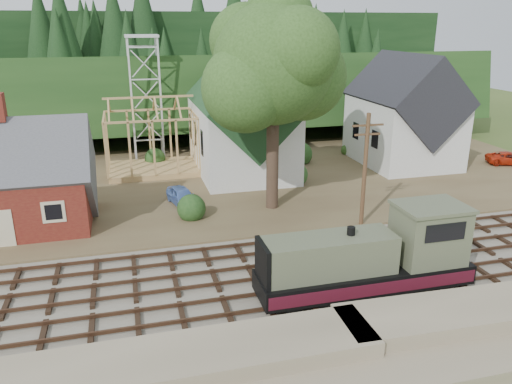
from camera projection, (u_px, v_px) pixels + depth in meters
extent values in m
plane|color=#384C1E|center=(288.00, 275.00, 28.14)|extent=(140.00, 140.00, 0.00)
cube|color=#7F7259|center=(354.00, 371.00, 20.36)|extent=(64.00, 5.00, 1.60)
cube|color=#726B5B|center=(289.00, 273.00, 28.11)|extent=(64.00, 11.00, 0.16)
cube|color=brown|center=(225.00, 180.00, 44.57)|extent=(64.00, 26.00, 0.30)
cube|color=#1E3F19|center=(189.00, 130.00, 66.58)|extent=(70.00, 28.96, 12.74)
cube|color=black|center=(176.00, 110.00, 81.23)|extent=(80.00, 20.00, 12.00)
cube|color=#5C1815|center=(12.00, 199.00, 33.62)|extent=(10.00, 7.00, 3.80)
cube|color=#4C4C51|center=(8.00, 172.00, 33.01)|extent=(10.80, 7.41, 7.41)
cube|color=beige|center=(3.00, 229.00, 30.62)|extent=(1.20, 0.06, 2.40)
cube|color=silver|center=(241.00, 138.00, 45.81)|extent=(8.00, 12.00, 6.40)
cube|color=#1B3D1C|center=(241.00, 103.00, 44.78)|extent=(8.40, 12.96, 8.40)
cube|color=silver|center=(258.00, 88.00, 38.65)|extent=(2.40, 2.40, 4.00)
cone|color=#1B3D1C|center=(258.00, 44.00, 37.59)|extent=(5.37, 5.37, 2.60)
cube|color=silver|center=(403.00, 131.00, 48.78)|extent=(8.00, 10.00, 6.40)
cube|color=black|center=(406.00, 98.00, 47.75)|extent=(8.40, 10.80, 8.40)
cube|color=tan|center=(153.00, 169.00, 46.64)|extent=(8.00, 6.00, 0.50)
cube|color=tan|center=(149.00, 97.00, 44.51)|extent=(8.00, 0.18, 0.18)
cube|color=silver|center=(132.00, 101.00, 48.67)|extent=(0.18, 0.18, 12.00)
cube|color=silver|center=(161.00, 100.00, 49.35)|extent=(0.18, 0.18, 12.00)
cube|color=silver|center=(131.00, 97.00, 51.23)|extent=(0.18, 0.18, 12.00)
cube|color=silver|center=(159.00, 96.00, 51.91)|extent=(0.18, 0.18, 12.00)
cube|color=silver|center=(141.00, 36.00, 48.36)|extent=(3.20, 3.20, 0.25)
cylinder|color=#38281E|center=(272.00, 156.00, 36.40)|extent=(0.90, 0.90, 8.00)
sphere|color=#2A481B|center=(273.00, 64.00, 34.31)|extent=(8.40, 8.40, 8.40)
sphere|color=#2A481B|center=(302.00, 77.00, 36.15)|extent=(6.40, 6.40, 6.40)
sphere|color=#2A481B|center=(245.00, 89.00, 33.53)|extent=(6.00, 6.00, 6.00)
cylinder|color=#4C331E|center=(365.00, 173.00, 33.32)|extent=(0.28, 0.28, 8.00)
cube|color=#4C331E|center=(368.00, 125.00, 32.29)|extent=(2.20, 0.12, 0.12)
cube|color=#4C331E|center=(367.00, 134.00, 32.48)|extent=(1.80, 0.12, 0.12)
cube|color=black|center=(363.00, 288.00, 26.05)|extent=(11.15, 2.32, 0.33)
cube|color=black|center=(364.00, 277.00, 25.82)|extent=(11.15, 2.70, 1.02)
cube|color=#565D43|center=(329.00, 255.00, 24.85)|extent=(6.69, 2.14, 1.95)
cube|color=#565D43|center=(429.00, 234.00, 26.04)|extent=(3.35, 2.60, 2.97)
cube|color=#565D43|center=(432.00, 207.00, 25.55)|extent=(3.53, 2.79, 0.19)
cube|color=black|center=(446.00, 232.00, 24.62)|extent=(2.23, 0.06, 0.93)
cube|color=#4B101D|center=(377.00, 289.00, 24.57)|extent=(11.15, 0.04, 0.65)
cube|color=#4B101D|center=(353.00, 265.00, 27.07)|extent=(11.15, 0.04, 0.65)
cylinder|color=black|center=(351.00, 233.00, 24.78)|extent=(0.41, 0.41, 0.65)
imported|color=#5E81CA|center=(182.00, 196.00, 38.03)|extent=(2.37, 4.14, 1.33)
imported|color=red|center=(510.00, 158.00, 48.90)|extent=(4.73, 3.32, 1.20)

